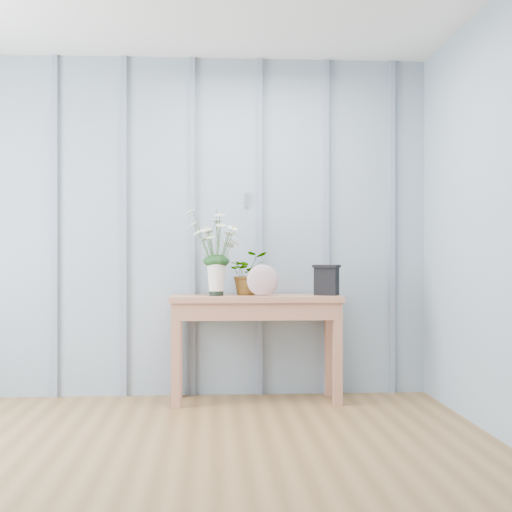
{
  "coord_description": "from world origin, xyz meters",
  "views": [
    {
      "loc": [
        0.39,
        -3.04,
        1.03
      ],
      "look_at": [
        0.7,
        1.94,
        1.03
      ],
      "focal_mm": 50.0,
      "sensor_mm": 36.0,
      "label": 1
    }
  ],
  "objects": [
    {
      "name": "daisy_vase",
      "position": [
        0.43,
        1.98,
        1.14
      ],
      "size": [
        0.44,
        0.34,
        0.63
      ],
      "color": "black",
      "rests_on": "sideboard"
    },
    {
      "name": "ground",
      "position": [
        0.0,
        0.0,
        0.0
      ],
      "size": [
        4.5,
        4.5,
        0.0
      ],
      "primitive_type": "plane",
      "color": "brown",
      "rests_on": "ground"
    },
    {
      "name": "felt_disc_vessel",
      "position": [
        0.75,
        1.9,
        0.86
      ],
      "size": [
        0.22,
        0.07,
        0.22
      ],
      "primitive_type": "ellipsoid",
      "rotation": [
        0.0,
        0.0,
        -0.05
      ],
      "color": "#844F62",
      "rests_on": "sideboard"
    },
    {
      "name": "carved_box",
      "position": [
        1.21,
        2.0,
        0.86
      ],
      "size": [
        0.22,
        0.2,
        0.22
      ],
      "color": "black",
      "rests_on": "sideboard"
    },
    {
      "name": "spider_plant",
      "position": [
        0.65,
        2.09,
        0.91
      ],
      "size": [
        0.33,
        0.3,
        0.31
      ],
      "primitive_type": "imported",
      "rotation": [
        0.0,
        0.0,
        0.22
      ],
      "color": "black",
      "rests_on": "sideboard"
    },
    {
      "name": "sideboard",
      "position": [
        0.7,
        1.99,
        0.64
      ],
      "size": [
        1.2,
        0.45,
        0.75
      ],
      "color": "#AA6B4E",
      "rests_on": "ground"
    },
    {
      "name": "room_shell",
      "position": [
        0.0,
        0.92,
        1.99
      ],
      "size": [
        4.0,
        4.5,
        2.5
      ],
      "color": "#8C9DAD",
      "rests_on": "ground"
    }
  ]
}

